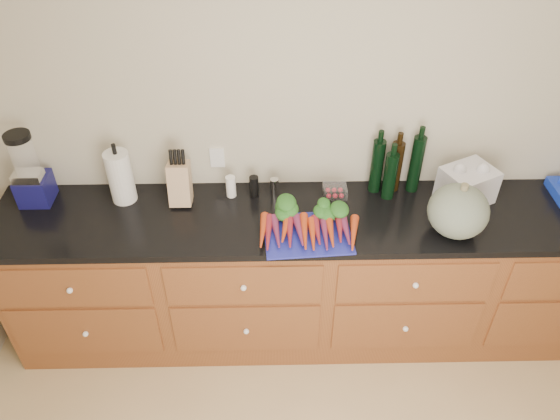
{
  "coord_description": "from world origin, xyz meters",
  "views": [
    {
      "loc": [
        -0.3,
        -0.95,
        2.84
      ],
      "look_at": [
        -0.26,
        1.2,
        1.06
      ],
      "focal_mm": 35.0,
      "sensor_mm": 36.0,
      "label": 1
    }
  ],
  "objects_px": {
    "paper_towel": "(120,177)",
    "knife_block": "(180,183)",
    "tomato_box": "(335,191)",
    "cutting_board": "(308,234)",
    "squash": "(458,211)",
    "blender_appliance": "(30,173)",
    "carrots": "(307,224)"
  },
  "relations": [
    {
      "from": "cutting_board",
      "to": "blender_appliance",
      "type": "height_order",
      "value": "blender_appliance"
    },
    {
      "from": "blender_appliance",
      "to": "tomato_box",
      "type": "xyz_separation_m",
      "value": [
        1.66,
        0.01,
        -0.16
      ]
    },
    {
      "from": "cutting_board",
      "to": "tomato_box",
      "type": "xyz_separation_m",
      "value": [
        0.17,
        0.33,
        0.03
      ]
    },
    {
      "from": "blender_appliance",
      "to": "knife_block",
      "type": "height_order",
      "value": "blender_appliance"
    },
    {
      "from": "blender_appliance",
      "to": "tomato_box",
      "type": "relative_size",
      "value": 3.22
    },
    {
      "from": "cutting_board",
      "to": "tomato_box",
      "type": "height_order",
      "value": "tomato_box"
    },
    {
      "from": "paper_towel",
      "to": "knife_block",
      "type": "distance_m",
      "value": 0.32
    },
    {
      "from": "squash",
      "to": "tomato_box",
      "type": "relative_size",
      "value": 2.31
    },
    {
      "from": "carrots",
      "to": "paper_towel",
      "type": "height_order",
      "value": "paper_towel"
    },
    {
      "from": "knife_block",
      "to": "tomato_box",
      "type": "distance_m",
      "value": 0.86
    },
    {
      "from": "carrots",
      "to": "squash",
      "type": "distance_m",
      "value": 0.77
    },
    {
      "from": "squash",
      "to": "knife_block",
      "type": "height_order",
      "value": "squash"
    },
    {
      "from": "carrots",
      "to": "blender_appliance",
      "type": "distance_m",
      "value": 1.52
    },
    {
      "from": "carrots",
      "to": "paper_towel",
      "type": "bearing_deg",
      "value": 164.38
    },
    {
      "from": "knife_block",
      "to": "tomato_box",
      "type": "relative_size",
      "value": 1.78
    },
    {
      "from": "squash",
      "to": "tomato_box",
      "type": "bearing_deg",
      "value": 151.51
    },
    {
      "from": "cutting_board",
      "to": "squash",
      "type": "height_order",
      "value": "squash"
    },
    {
      "from": "cutting_board",
      "to": "paper_towel",
      "type": "height_order",
      "value": "paper_towel"
    },
    {
      "from": "squash",
      "to": "tomato_box",
      "type": "distance_m",
      "value": 0.68
    },
    {
      "from": "paper_towel",
      "to": "knife_block",
      "type": "height_order",
      "value": "paper_towel"
    },
    {
      "from": "carrots",
      "to": "tomato_box",
      "type": "bearing_deg",
      "value": 59.38
    },
    {
      "from": "blender_appliance",
      "to": "paper_towel",
      "type": "xyz_separation_m",
      "value": [
        0.48,
        0.0,
        -0.04
      ]
    },
    {
      "from": "tomato_box",
      "to": "blender_appliance",
      "type": "bearing_deg",
      "value": -179.57
    },
    {
      "from": "squash",
      "to": "blender_appliance",
      "type": "xyz_separation_m",
      "value": [
        -2.24,
        0.31,
        0.05
      ]
    },
    {
      "from": "squash",
      "to": "blender_appliance",
      "type": "relative_size",
      "value": 0.72
    },
    {
      "from": "paper_towel",
      "to": "tomato_box",
      "type": "height_order",
      "value": "paper_towel"
    },
    {
      "from": "blender_appliance",
      "to": "paper_towel",
      "type": "relative_size",
      "value": 1.41
    },
    {
      "from": "cutting_board",
      "to": "squash",
      "type": "bearing_deg",
      "value": 0.83
    },
    {
      "from": "cutting_board",
      "to": "tomato_box",
      "type": "bearing_deg",
      "value": 62.47
    },
    {
      "from": "carrots",
      "to": "knife_block",
      "type": "distance_m",
      "value": 0.74
    },
    {
      "from": "carrots",
      "to": "tomato_box",
      "type": "relative_size",
      "value": 3.82
    },
    {
      "from": "blender_appliance",
      "to": "knife_block",
      "type": "xyz_separation_m",
      "value": [
        0.8,
        -0.02,
        -0.07
      ]
    }
  ]
}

